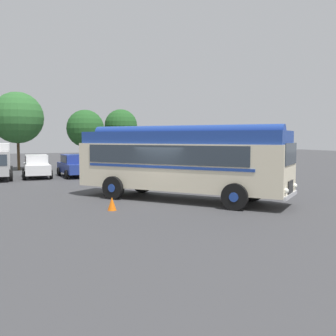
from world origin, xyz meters
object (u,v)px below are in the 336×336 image
Objects in this scene: car_mid_left at (74,165)px; car_far_right at (146,164)px; car_near_left at (37,166)px; traffic_cone at (112,204)px; car_mid_right at (114,165)px; vintage_bus at (180,160)px.

car_mid_left is 5.60m from car_far_right.
car_near_left reaches higher than traffic_cone.
car_mid_right is 7.84× the size of traffic_cone.
traffic_cone is at bearing -159.46° from vintage_bus.
car_mid_right is at bearing 89.61° from vintage_bus.
traffic_cone is at bearing -114.30° from car_far_right.
car_far_right is (2.73, 12.71, -1.05)m from vintage_bus.
traffic_cone is (1.87, -14.74, -0.57)m from car_near_left.
vintage_bus is at bearing -102.11° from car_far_right.
car_near_left is 2.66m from car_mid_left.
car_mid_left is 1.02× the size of car_far_right.
car_far_right is at bearing -2.95° from car_mid_left.
car_mid_right is (5.58, -0.70, 0.00)m from car_near_left.
vintage_bus is at bearing -90.39° from car_mid_right.
car_mid_right is at bearing -7.18° from car_near_left.
car_mid_left reaches higher than traffic_cone.
car_far_right is (8.23, -0.67, 0.00)m from car_near_left.
car_far_right is 7.70× the size of traffic_cone.
car_mid_right is at bearing 75.20° from traffic_cone.
vintage_bus is 13.35m from car_mid_left.
car_mid_left is at bearing 173.88° from car_mid_right.
car_near_left and car_mid_left have the same top height.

